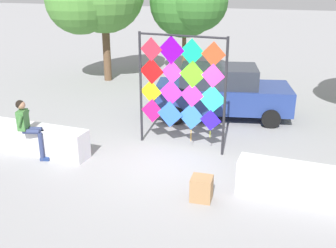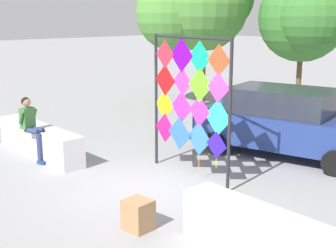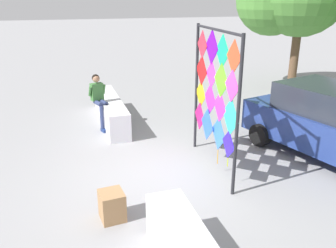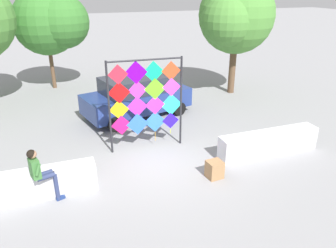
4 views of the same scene
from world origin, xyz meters
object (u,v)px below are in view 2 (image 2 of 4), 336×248
Objects in this scene: seated_vendor at (31,124)px; tree_palm_like at (195,6)px; tree_broadleaf at (306,18)px; parked_car at (285,121)px; kite_display_rack at (190,96)px; cardboard_box_large at (138,215)px.

seated_vendor is 9.34m from tree_palm_like.
tree_palm_like is (-3.55, -2.31, 0.47)m from tree_broadleaf.
tree_broadleaf is at bearing 118.91° from parked_car.
kite_display_rack is 0.54× the size of tree_palm_like.
parked_car is at bearing -25.76° from tree_palm_like.
tree_broadleaf is at bearing 106.89° from kite_display_rack.
kite_display_rack is at bearing -97.77° from parked_car.
tree_broadleaf reaches higher than seated_vendor.
tree_palm_like is at bearing 134.47° from kite_display_rack.
cardboard_box_large is (0.95, -5.64, -0.63)m from parked_car.
parked_car is 5.75m from cardboard_box_large.
kite_display_rack is 4.15m from seated_vendor.
tree_broadleaf is (-3.97, 11.12, 3.23)m from cardboard_box_large.
tree_palm_like is at bearing 154.24° from parked_car.
kite_display_rack is 3.27m from parked_car.
cardboard_box_large is 0.10× the size of tree_broadleaf.
seated_vendor is 0.33× the size of parked_car.
seated_vendor is at bearing -126.31° from parked_car.
kite_display_rack is 0.61× the size of tree_broadleaf.
cardboard_box_large is at bearing -80.47° from parked_car.
tree_palm_like reaches higher than seated_vendor.
kite_display_rack is at bearing -45.53° from tree_palm_like.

